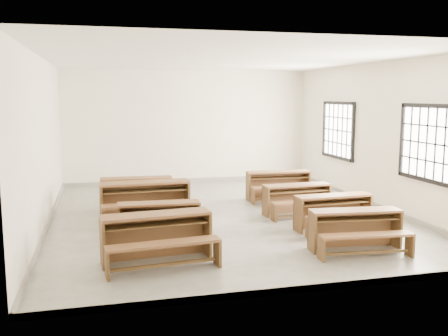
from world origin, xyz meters
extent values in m
plane|color=gray|center=(0.00, 0.00, 0.00)|extent=(8.50, 8.50, 0.00)
cube|color=silver|center=(0.00, 0.00, 3.18)|extent=(7.00, 8.50, 0.05)
cube|color=silver|center=(0.00, 4.22, 1.60)|extent=(7.00, 0.05, 3.20)
cube|color=silver|center=(0.00, -4.22, 1.60)|extent=(7.00, 0.05, 3.20)
cube|color=silver|center=(-3.48, 0.00, 1.60)|extent=(0.05, 8.50, 3.20)
cube|color=silver|center=(3.48, 0.00, 1.60)|extent=(0.05, 8.50, 3.20)
cube|color=gray|center=(0.00, 4.23, 0.05)|extent=(7.00, 0.04, 0.10)
cube|color=gray|center=(0.00, -4.23, 0.05)|extent=(7.00, 0.04, 0.10)
cube|color=gray|center=(-3.48, 0.00, 0.05)|extent=(0.04, 8.50, 0.10)
cube|color=gray|center=(3.48, 0.00, 0.05)|extent=(0.04, 8.50, 0.10)
cube|color=white|center=(3.47, -1.80, 1.60)|extent=(0.02, 1.50, 1.30)
cube|color=black|center=(3.45, -1.80, 2.29)|extent=(0.06, 1.62, 0.08)
cube|color=black|center=(3.45, -1.80, 0.91)|extent=(0.06, 1.62, 0.08)
cube|color=black|center=(3.45, -1.01, 1.60)|extent=(0.06, 0.08, 1.46)
cube|color=white|center=(3.47, 1.80, 1.60)|extent=(0.02, 1.50, 1.30)
cube|color=black|center=(3.45, 1.80, 2.29)|extent=(0.06, 1.62, 0.08)
cube|color=black|center=(3.45, 1.80, 0.91)|extent=(0.06, 1.62, 0.08)
cube|color=black|center=(3.45, 1.01, 1.60)|extent=(0.06, 0.08, 1.46)
cube|color=black|center=(3.45, 2.59, 1.60)|extent=(0.06, 0.08, 1.46)
cube|color=brown|center=(-1.69, -2.56, 0.71)|extent=(1.66, 0.57, 0.04)
cube|color=brown|center=(-1.70, -2.38, 0.35)|extent=(1.63, 0.21, 0.69)
cube|color=#52361C|center=(-2.48, -2.64, 0.35)|extent=(0.08, 0.41, 0.69)
cube|color=#52361C|center=(-0.89, -2.48, 0.35)|extent=(0.08, 0.41, 0.69)
cube|color=#52361C|center=(-1.68, -2.58, 0.57)|extent=(1.53, 0.46, 0.02)
cube|color=brown|center=(-1.64, -3.06, 0.41)|extent=(1.65, 0.45, 0.04)
cube|color=#52361C|center=(-2.43, -3.14, 0.19)|extent=(0.07, 0.29, 0.39)
cube|color=#52361C|center=(-0.84, -2.98, 0.19)|extent=(0.07, 0.29, 0.39)
cube|color=#52361C|center=(-1.64, -3.06, 0.10)|extent=(1.51, 0.20, 0.04)
cube|color=brown|center=(-1.50, -1.35, 0.62)|extent=(1.43, 0.43, 0.04)
cube|color=brown|center=(-1.49, -1.19, 0.30)|extent=(1.42, 0.11, 0.60)
cube|color=#52361C|center=(-2.19, -1.31, 0.30)|extent=(0.05, 0.36, 0.60)
cube|color=#52361C|center=(-0.81, -1.38, 0.30)|extent=(0.05, 0.36, 0.60)
cube|color=#52361C|center=(-1.50, -1.36, 0.50)|extent=(1.32, 0.33, 0.02)
cube|color=brown|center=(-1.52, -1.78, 0.35)|extent=(1.43, 0.32, 0.04)
cube|color=#52361C|center=(-2.21, -1.75, 0.17)|extent=(0.05, 0.25, 0.34)
cube|color=#52361C|center=(-0.83, -1.81, 0.17)|extent=(0.05, 0.25, 0.34)
cube|color=#52361C|center=(-1.52, -1.78, 0.09)|extent=(1.31, 0.11, 0.04)
cube|color=brown|center=(-1.63, -0.03, 0.77)|extent=(1.77, 0.51, 0.04)
cube|color=brown|center=(-1.64, 0.17, 0.37)|extent=(1.75, 0.11, 0.74)
cube|color=#52361C|center=(-2.48, -0.06, 0.37)|extent=(0.06, 0.44, 0.74)
cube|color=#52361C|center=(-0.77, 0.01, 0.37)|extent=(0.06, 0.44, 0.74)
cube|color=#52361C|center=(-1.63, -0.05, 0.61)|extent=(1.63, 0.39, 0.02)
cube|color=brown|center=(-1.61, -0.56, 0.44)|extent=(1.76, 0.38, 0.04)
cube|color=#52361C|center=(-2.46, -0.60, 0.21)|extent=(0.06, 0.31, 0.42)
cube|color=#52361C|center=(-0.75, -0.53, 0.21)|extent=(0.06, 0.31, 0.42)
cube|color=#52361C|center=(-1.61, -0.56, 0.11)|extent=(1.62, 0.12, 0.04)
cube|color=brown|center=(-1.71, 1.09, 0.68)|extent=(1.57, 0.47, 0.04)
cube|color=brown|center=(-1.70, 1.27, 0.33)|extent=(1.55, 0.12, 0.66)
cube|color=#52361C|center=(-2.47, 1.13, 0.33)|extent=(0.06, 0.39, 0.66)
cube|color=#52361C|center=(-0.96, 1.06, 0.33)|extent=(0.06, 0.39, 0.66)
cube|color=#52361C|center=(-1.71, 1.07, 0.54)|extent=(1.44, 0.36, 0.02)
cube|color=brown|center=(-1.74, 0.62, 0.39)|extent=(1.56, 0.35, 0.04)
cube|color=#52361C|center=(-2.49, 0.66, 0.18)|extent=(0.05, 0.27, 0.37)
cube|color=#52361C|center=(-0.98, 0.58, 0.18)|extent=(0.05, 0.27, 0.37)
cube|color=#52361C|center=(-1.74, 0.62, 0.10)|extent=(1.43, 0.12, 0.04)
cube|color=brown|center=(1.49, -2.77, 0.64)|extent=(1.50, 0.51, 0.04)
cube|color=brown|center=(1.50, -2.60, 0.31)|extent=(1.47, 0.18, 0.62)
cube|color=#52361C|center=(0.77, -2.70, 0.31)|extent=(0.07, 0.37, 0.62)
cube|color=#52361C|center=(2.20, -2.84, 0.31)|extent=(0.07, 0.37, 0.62)
cube|color=#52361C|center=(1.49, -2.79, 0.51)|extent=(1.38, 0.41, 0.02)
cube|color=brown|center=(1.44, -3.22, 0.37)|extent=(1.49, 0.40, 0.04)
cube|color=#52361C|center=(0.73, -3.15, 0.17)|extent=(0.06, 0.26, 0.35)
cube|color=#52361C|center=(2.16, -3.29, 0.17)|extent=(0.06, 0.26, 0.35)
cube|color=#52361C|center=(1.44, -3.22, 0.09)|extent=(1.36, 0.18, 0.04)
cube|color=brown|center=(1.71, -1.54, 0.64)|extent=(1.47, 0.44, 0.04)
cube|color=brown|center=(1.70, -1.38, 0.31)|extent=(1.46, 0.11, 0.62)
cube|color=#52361C|center=(1.00, -1.58, 0.31)|extent=(0.06, 0.37, 0.62)
cube|color=#52361C|center=(2.42, -1.51, 0.31)|extent=(0.06, 0.37, 0.62)
cube|color=#52361C|center=(1.71, -1.56, 0.51)|extent=(1.36, 0.34, 0.02)
cube|color=brown|center=(1.73, -1.99, 0.36)|extent=(1.47, 0.33, 0.04)
cube|color=#52361C|center=(1.02, -2.03, 0.17)|extent=(0.05, 0.26, 0.35)
cube|color=#52361C|center=(2.44, -1.95, 0.17)|extent=(0.05, 0.26, 0.35)
cube|color=#52361C|center=(1.73, -1.99, 0.09)|extent=(1.35, 0.12, 0.04)
cube|color=brown|center=(1.51, -0.26, 0.62)|extent=(1.44, 0.43, 0.04)
cube|color=brown|center=(1.50, -0.10, 0.30)|extent=(1.43, 0.11, 0.61)
cube|color=#52361C|center=(0.81, -0.30, 0.30)|extent=(0.05, 0.36, 0.61)
cube|color=#52361C|center=(2.20, -0.23, 0.30)|extent=(0.05, 0.36, 0.61)
cube|color=#52361C|center=(1.51, -0.28, 0.50)|extent=(1.33, 0.33, 0.02)
cube|color=brown|center=(1.53, -0.70, 0.36)|extent=(1.44, 0.32, 0.04)
cube|color=#52361C|center=(0.83, -0.73, 0.17)|extent=(0.05, 0.25, 0.34)
cube|color=#52361C|center=(2.22, -0.66, 0.17)|extent=(0.05, 0.25, 0.34)
cube|color=#52361C|center=(1.53, -0.70, 0.09)|extent=(1.32, 0.11, 0.04)
cube|color=brown|center=(1.67, 1.30, 0.66)|extent=(1.53, 0.46, 0.04)
cube|color=brown|center=(1.68, 1.47, 0.32)|extent=(1.51, 0.12, 0.64)
cube|color=#52361C|center=(0.93, 1.34, 0.32)|extent=(0.06, 0.38, 0.64)
cube|color=#52361C|center=(2.40, 1.26, 0.32)|extent=(0.06, 0.38, 0.64)
cube|color=#52361C|center=(1.67, 1.28, 0.53)|extent=(1.41, 0.36, 0.02)
cube|color=brown|center=(1.64, 0.84, 0.38)|extent=(1.53, 0.35, 0.04)
cube|color=#52361C|center=(0.90, 0.88, 0.18)|extent=(0.05, 0.27, 0.36)
cube|color=#52361C|center=(2.38, 0.80, 0.18)|extent=(0.05, 0.27, 0.36)
cube|color=#52361C|center=(1.64, 0.84, 0.09)|extent=(1.40, 0.12, 0.04)
camera|label=1|loc=(-2.46, -9.85, 2.47)|focal=40.00mm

